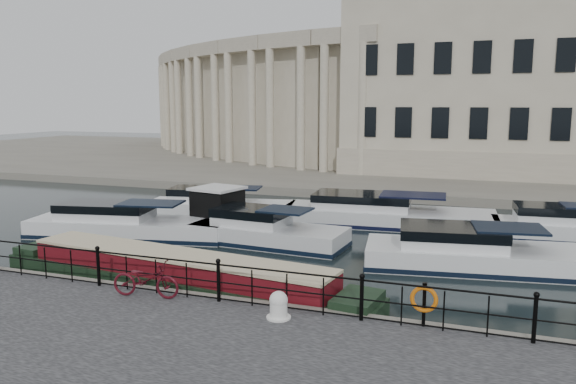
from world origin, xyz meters
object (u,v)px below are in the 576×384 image
(mooring_bollard, at_px, (279,306))
(narrowboat, at_px, (176,278))
(life_ring_post, at_px, (424,300))
(harbour_hut, at_px, (218,211))
(bicycle, at_px, (146,279))

(mooring_bollard, xyz_separation_m, narrowboat, (-4.51, 2.49, -0.52))
(life_ring_post, xyz_separation_m, harbour_hut, (-10.49, 9.67, -0.29))
(bicycle, distance_m, mooring_bollard, 4.08)
(bicycle, bearing_deg, harbour_hut, 8.35)
(narrowboat, bearing_deg, life_ring_post, -5.76)
(mooring_bollard, bearing_deg, life_ring_post, 10.68)
(bicycle, height_order, narrowboat, bicycle)
(bicycle, relative_size, narrowboat, 0.14)
(life_ring_post, bearing_deg, narrowboat, 167.22)
(life_ring_post, bearing_deg, mooring_bollard, -169.32)
(mooring_bollard, xyz_separation_m, harbour_hut, (-6.96, 10.33, 0.07))
(bicycle, relative_size, life_ring_post, 1.78)
(life_ring_post, height_order, narrowboat, life_ring_post)
(bicycle, xyz_separation_m, harbour_hut, (-2.89, 10.14, -0.11))
(bicycle, distance_m, life_ring_post, 7.62)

